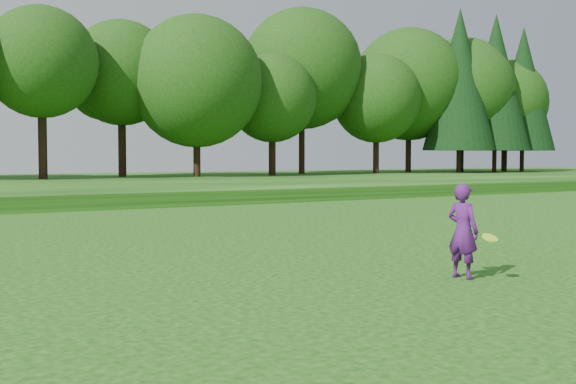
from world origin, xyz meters
TOP-DOWN VIEW (x-y plane):
  - ground at (0.00, 0.00)m, footprint 140.00×140.00m
  - walking_path at (0.00, 20.00)m, footprint 130.00×1.60m
  - woman at (3.77, 1.39)m, footprint 0.47×0.96m

SIDE VIEW (x-z plane):
  - ground at x=0.00m, z-range 0.00..0.00m
  - walking_path at x=0.00m, z-range 0.00..0.04m
  - woman at x=3.77m, z-range 0.00..1.59m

